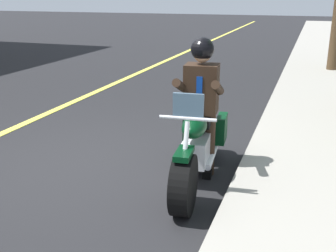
# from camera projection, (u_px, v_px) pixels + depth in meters

# --- Properties ---
(ground_plane) EXTENTS (80.00, 80.00, 0.00)m
(ground_plane) POSITION_uv_depth(u_px,v_px,m) (91.00, 163.00, 5.64)
(ground_plane) COLOR black
(motorcycle_main) EXTENTS (2.22, 0.73, 1.26)m
(motorcycle_main) POSITION_uv_depth(u_px,v_px,m) (198.00, 146.00, 5.00)
(motorcycle_main) COLOR black
(motorcycle_main) RESTS_ON ground_plane
(rider_main) EXTENTS (0.66, 0.59, 1.74)m
(rider_main) POSITION_uv_depth(u_px,v_px,m) (201.00, 96.00, 4.99)
(rider_main) COLOR black
(rider_main) RESTS_ON ground_plane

